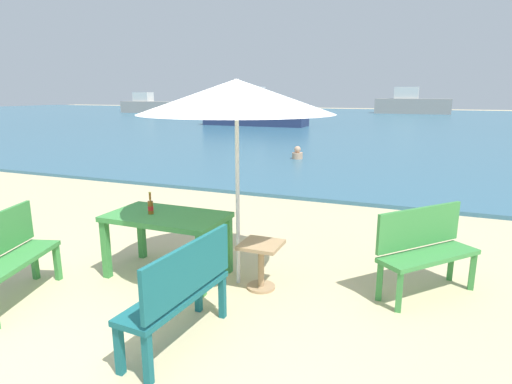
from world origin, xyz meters
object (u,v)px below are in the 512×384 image
bench_green_left (6,253)px  boat_barge (147,105)px  beer_bottle_amber (151,206)px  bench_green_right (425,246)px  patio_umbrella (237,97)px  bench_teal_center (182,287)px  picnic_table_green (167,223)px  side_table_wood (261,259)px  boat_tanker (411,104)px  boat_cargo_ship (254,112)px  swimmer_person (297,154)px

bench_green_left → boat_barge: (-23.94, 35.37, 0.31)m
beer_bottle_amber → bench_green_right: size_ratio=0.23×
beer_bottle_amber → patio_umbrella: size_ratio=0.12×
bench_teal_center → beer_bottle_amber: bearing=134.1°
picnic_table_green → boat_barge: boat_barge is taller
bench_green_right → boat_barge: (-27.97, 33.53, 0.31)m
side_table_wood → bench_green_right: bench_green_right is taller
picnic_table_green → boat_tanker: 42.95m
bench_teal_center → boat_cargo_ship: bearing=110.8°
boat_barge → boat_cargo_ship: boat_cargo_ship is taller
picnic_table_green → boat_tanker: bearing=88.6°
swimmer_person → patio_umbrella: bearing=-77.8°
bench_green_left → bench_green_right: 4.43m
patio_umbrella → boat_barge: 42.87m
beer_bottle_amber → bench_green_left: bearing=-130.4°
patio_umbrella → bench_green_right: patio_umbrella is taller
swimmer_person → boat_cargo_ship: size_ratio=0.06×
beer_bottle_amber → swimmer_person: beer_bottle_amber is taller
bench_teal_center → swimmer_person: size_ratio=2.98×
side_table_wood → bench_green_right: bearing=18.9°
boat_cargo_ship → bench_green_left: bearing=-73.9°
bench_green_left → boat_barge: bearing=124.1°
bench_teal_center → bench_green_left: same height
picnic_table_green → beer_bottle_amber: (-0.19, -0.04, 0.20)m
boat_cargo_ship → bench_green_right: bearing=-63.3°
bench_green_right → boat_tanker: boat_tanker is taller
picnic_table_green → boat_barge: bearing=126.3°
swimmer_person → boat_tanker: 33.98m
patio_umbrella → boat_tanker: (0.16, 42.83, -1.08)m
picnic_table_green → patio_umbrella: 1.71m
picnic_table_green → boat_tanker: (1.04, 42.94, 0.39)m
patio_umbrella → swimmer_person: patio_umbrella is taller
picnic_table_green → boat_cargo_ship: 23.19m
beer_bottle_amber → boat_barge: boat_barge is taller
side_table_wood → boat_cargo_ship: 23.56m
bench_green_right → boat_cargo_ship: 23.73m
bench_green_left → boat_cargo_ship: (-6.64, 23.04, 0.42)m
bench_teal_center → swimmer_person: 10.44m
beer_bottle_amber → boat_cargo_ship: bearing=109.2°
bench_teal_center → boat_barge: bearing=126.4°
bench_green_right → swimmer_person: bearing=115.0°
bench_teal_center → bench_green_left: size_ratio=0.98×
picnic_table_green → bench_green_left: bearing=-134.3°
side_table_wood → boat_cargo_ship: (-8.98, 21.77, 0.61)m
side_table_wood → swimmer_person: (-2.23, 8.96, -0.11)m
picnic_table_green → boat_barge: (-25.11, 34.17, 0.20)m
picnic_table_green → beer_bottle_amber: beer_bottle_amber is taller
side_table_wood → boat_cargo_ship: size_ratio=0.08×
bench_green_right → swimmer_person: (-3.91, 8.39, -0.30)m
bench_teal_center → picnic_table_green: bearing=128.0°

